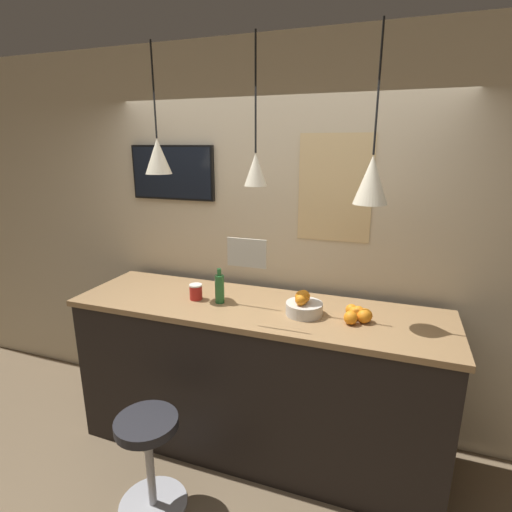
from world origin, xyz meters
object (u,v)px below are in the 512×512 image
(bar_stool, at_px, (149,449))
(fruit_bowl, at_px, (304,306))
(juice_bottle, at_px, (220,288))
(spread_jar, at_px, (196,292))
(mounted_tv, at_px, (172,173))

(bar_stool, height_order, fruit_bowl, fruit_bowl)
(fruit_bowl, relative_size, juice_bottle, 0.96)
(fruit_bowl, bearing_deg, juice_bottle, 179.57)
(spread_jar, height_order, mounted_tv, mounted_tv)
(fruit_bowl, distance_m, spread_jar, 0.77)
(fruit_bowl, xyz_separation_m, spread_jar, (-0.77, 0.00, -0.01))
(bar_stool, height_order, juice_bottle, juice_bottle)
(bar_stool, bearing_deg, spread_jar, 91.16)
(mounted_tv, bearing_deg, fruit_bowl, -21.12)
(bar_stool, distance_m, spread_jar, 1.02)
(bar_stool, bearing_deg, fruit_bowl, 41.98)
(bar_stool, distance_m, juice_bottle, 1.07)
(bar_stool, xyz_separation_m, mounted_tv, (-0.43, 1.14, 1.54))
(spread_jar, xyz_separation_m, mounted_tv, (-0.41, 0.45, 0.79))
(mounted_tv, bearing_deg, juice_bottle, -37.28)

